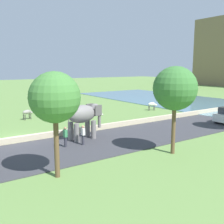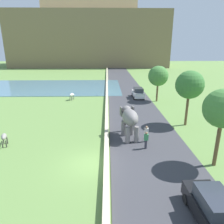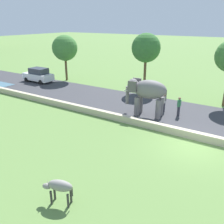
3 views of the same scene
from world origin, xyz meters
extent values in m
plane|color=#608442|center=(0.00, 0.00, 0.00)|extent=(220.00, 220.00, 0.00)
cube|color=#38383D|center=(5.00, 20.00, 0.03)|extent=(7.00, 120.00, 0.06)
cube|color=beige|center=(1.20, 18.00, 0.26)|extent=(0.40, 110.00, 0.52)
cube|color=slate|center=(-14.00, 31.33, 0.04)|extent=(36.00, 18.00, 0.08)
ellipsoid|color=slate|center=(3.42, 4.45, 2.24)|extent=(1.78, 2.87, 1.50)
cylinder|color=slate|center=(2.88, 5.26, 0.80)|extent=(0.44, 0.44, 1.60)
cylinder|color=slate|center=(3.71, 5.38, 0.80)|extent=(0.44, 0.44, 1.60)
cylinder|color=slate|center=(3.14, 3.53, 0.80)|extent=(0.44, 0.44, 1.60)
cylinder|color=slate|center=(3.97, 3.65, 0.80)|extent=(0.44, 0.44, 1.60)
ellipsoid|color=slate|center=(3.22, 5.86, 2.42)|extent=(1.12, 1.04, 1.10)
cube|color=#575454|center=(2.65, 5.64, 2.46)|extent=(0.22, 0.71, 0.90)
cube|color=#575454|center=(3.83, 5.81, 2.46)|extent=(0.22, 0.71, 0.90)
cylinder|color=slate|center=(3.15, 6.32, 1.54)|extent=(0.28, 0.28, 1.50)
cone|color=silver|center=(2.94, 6.23, 1.99)|extent=(0.20, 0.57, 0.17)
cone|color=silver|center=(3.38, 6.29, 1.99)|extent=(0.20, 0.57, 0.17)
cylinder|color=#575454|center=(3.62, 3.15, 1.89)|extent=(0.08, 0.08, 0.90)
cylinder|color=#33333D|center=(4.90, 3.73, 0.42)|extent=(0.22, 0.22, 0.85)
cube|color=silver|center=(4.90, 3.73, 1.13)|extent=(0.36, 0.22, 0.56)
sphere|color=tan|center=(4.90, 3.73, 1.52)|extent=(0.22, 0.22, 0.22)
cylinder|color=#33333D|center=(4.63, 2.36, 0.42)|extent=(0.22, 0.22, 0.85)
cube|color=#388451|center=(4.63, 2.36, 1.13)|extent=(0.36, 0.22, 0.56)
sphere|color=#997051|center=(4.63, 2.36, 1.52)|extent=(0.22, 0.22, 0.22)
cylinder|color=black|center=(5.78, 19.79, 0.30)|extent=(0.19, 0.60, 0.60)
ellipsoid|color=gray|center=(-8.02, 3.27, 0.90)|extent=(0.76, 1.18, 0.50)
cylinder|color=#373533|center=(-8.28, 3.59, 0.33)|extent=(0.10, 0.10, 0.65)
cylinder|color=#373533|center=(-7.99, 3.68, 0.33)|extent=(0.10, 0.10, 0.65)
cylinder|color=#373533|center=(-8.04, 2.86, 0.33)|extent=(0.10, 0.10, 0.65)
cylinder|color=#373533|center=(-7.75, 2.95, 0.33)|extent=(0.10, 0.10, 0.65)
ellipsoid|color=gray|center=(-8.21, 3.87, 0.75)|extent=(0.35, 0.45, 0.26)
cone|color=beige|center=(-8.30, 3.84, 0.92)|extent=(0.04, 0.04, 0.12)
cone|color=beige|center=(-8.13, 3.90, 0.92)|extent=(0.04, 0.04, 0.12)
cylinder|color=#373533|center=(-7.85, 2.76, 0.70)|extent=(0.04, 0.04, 0.45)
ellipsoid|color=silver|center=(-4.63, 19.88, 0.90)|extent=(0.74, 1.18, 0.50)
cylinder|color=#595753|center=(-4.67, 20.30, 0.33)|extent=(0.10, 0.10, 0.65)
cylinder|color=#595753|center=(-4.37, 20.20, 0.33)|extent=(0.10, 0.10, 0.65)
cylinder|color=#595753|center=(-4.89, 19.56, 0.33)|extent=(0.10, 0.10, 0.65)
cylinder|color=#595753|center=(-4.60, 19.47, 0.33)|extent=(0.10, 0.10, 0.65)
ellipsoid|color=silver|center=(-4.45, 20.49, 0.75)|extent=(0.35, 0.45, 0.26)
cone|color=beige|center=(-4.53, 20.51, 0.92)|extent=(0.04, 0.04, 0.12)
cone|color=beige|center=(-4.36, 20.46, 0.92)|extent=(0.04, 0.04, 0.12)
cylinder|color=#595753|center=(-4.79, 19.37, 0.70)|extent=(0.04, 0.04, 0.45)
cylinder|color=brown|center=(9.40, -0.31, 1.76)|extent=(0.28, 0.28, 3.53)
sphere|color=#427A38|center=(9.40, -0.31, 4.50)|extent=(2.78, 2.78, 2.78)
cylinder|color=brown|center=(10.21, 8.10, 1.79)|extent=(0.28, 0.28, 3.58)
sphere|color=#387033|center=(10.21, 8.10, 4.65)|extent=(3.05, 3.05, 3.05)
camera|label=1|loc=(22.68, -5.70, 6.10)|focal=42.31mm
camera|label=2|loc=(1.31, -14.13, 8.71)|focal=33.58mm
camera|label=3|loc=(-13.99, -3.14, 7.40)|focal=39.25mm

